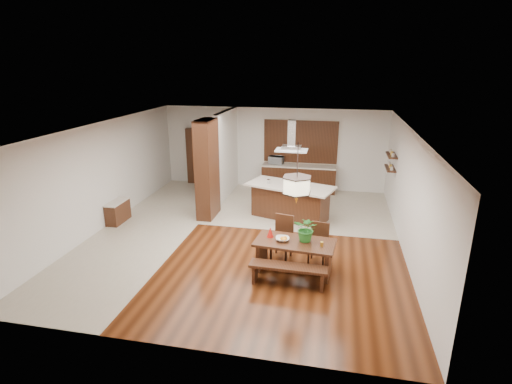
% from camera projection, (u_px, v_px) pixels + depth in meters
% --- Properties ---
extents(room_shell, '(9.00, 9.04, 2.92)m').
position_uv_depth(room_shell, '(244.00, 161.00, 10.04)').
color(room_shell, '#39190A').
rests_on(room_shell, ground).
extents(tile_hallway, '(2.50, 9.00, 0.01)m').
position_uv_depth(tile_hallway, '(150.00, 227.00, 11.20)').
color(tile_hallway, '#BEB39E').
rests_on(tile_hallway, ground).
extents(tile_kitchen, '(5.50, 4.00, 0.01)m').
position_uv_depth(tile_kitchen, '(301.00, 207.00, 12.77)').
color(tile_kitchen, '#BEB39E').
rests_on(tile_kitchen, ground).
extents(soffit_band, '(8.00, 9.00, 0.02)m').
position_uv_depth(soffit_band, '(244.00, 128.00, 9.78)').
color(soffit_band, '#36180D').
rests_on(soffit_band, room_shell).
extents(partition_pier, '(0.45, 1.00, 2.90)m').
position_uv_depth(partition_pier, '(207.00, 169.00, 11.61)').
color(partition_pier, black).
rests_on(partition_pier, ground).
extents(partition_stub, '(0.18, 2.40, 2.90)m').
position_uv_depth(partition_stub, '(227.00, 154.00, 13.57)').
color(partition_stub, silver).
rests_on(partition_stub, ground).
extents(hallway_console, '(0.37, 0.88, 0.63)m').
position_uv_depth(hallway_console, '(118.00, 212.00, 11.49)').
color(hallway_console, black).
rests_on(hallway_console, ground).
extents(hallway_doorway, '(1.10, 0.20, 2.10)m').
position_uv_depth(hallway_doorway, '(201.00, 157.00, 14.97)').
color(hallway_doorway, black).
rests_on(hallway_doorway, ground).
extents(rear_counter, '(2.60, 0.62, 0.95)m').
position_uv_depth(rear_counter, '(299.00, 178.00, 14.25)').
color(rear_counter, black).
rests_on(rear_counter, ground).
extents(kitchen_window, '(2.60, 0.08, 1.50)m').
position_uv_depth(kitchen_window, '(301.00, 142.00, 14.10)').
color(kitchen_window, brown).
rests_on(kitchen_window, room_shell).
extents(shelf_lower, '(0.26, 0.90, 0.04)m').
position_uv_depth(shelf_lower, '(390.00, 168.00, 11.93)').
color(shelf_lower, black).
rests_on(shelf_lower, room_shell).
extents(shelf_upper, '(0.26, 0.90, 0.04)m').
position_uv_depth(shelf_upper, '(392.00, 155.00, 11.80)').
color(shelf_upper, black).
rests_on(shelf_upper, room_shell).
extents(dining_table, '(1.80, 1.03, 0.72)m').
position_uv_depth(dining_table, '(295.00, 249.00, 8.72)').
color(dining_table, black).
rests_on(dining_table, ground).
extents(dining_bench, '(1.62, 0.40, 0.45)m').
position_uv_depth(dining_bench, '(288.00, 275.00, 8.25)').
color(dining_bench, black).
rests_on(dining_bench, ground).
extents(dining_chair_left, '(0.54, 0.54, 1.03)m').
position_uv_depth(dining_chair_left, '(281.00, 238.00, 9.32)').
color(dining_chair_left, black).
rests_on(dining_chair_left, ground).
extents(dining_chair_right, '(0.48, 0.48, 0.95)m').
position_uv_depth(dining_chair_right, '(318.00, 244.00, 9.09)').
color(dining_chair_right, black).
rests_on(dining_chair_right, ground).
extents(pendant_lantern, '(0.64, 0.64, 1.31)m').
position_uv_depth(pendant_lantern, '(297.00, 174.00, 8.18)').
color(pendant_lantern, beige).
rests_on(pendant_lantern, room_shell).
extents(foliage_plant, '(0.62, 0.57, 0.57)m').
position_uv_depth(foliage_plant, '(307.00, 229.00, 8.58)').
color(foliage_plant, '#257126').
rests_on(foliage_plant, dining_table).
extents(fruit_bowl, '(0.33, 0.33, 0.07)m').
position_uv_depth(fruit_bowl, '(282.00, 239.00, 8.69)').
color(fruit_bowl, beige).
rests_on(fruit_bowl, dining_table).
extents(napkin_cone, '(0.17, 0.17, 0.23)m').
position_uv_depth(napkin_cone, '(270.00, 232.00, 8.84)').
color(napkin_cone, red).
rests_on(napkin_cone, dining_table).
extents(gold_ornament, '(0.07, 0.07, 0.10)m').
position_uv_depth(gold_ornament, '(322.00, 244.00, 8.42)').
color(gold_ornament, gold).
rests_on(gold_ornament, dining_table).
extents(kitchen_island, '(2.71, 1.79, 1.03)m').
position_uv_depth(kitchen_island, '(290.00, 201.00, 11.75)').
color(kitchen_island, black).
rests_on(kitchen_island, ground).
extents(range_hood, '(0.90, 0.55, 0.87)m').
position_uv_depth(range_hood, '(292.00, 136.00, 11.15)').
color(range_hood, silver).
rests_on(range_hood, room_shell).
extents(island_cup, '(0.12, 0.12, 0.09)m').
position_uv_depth(island_cup, '(305.00, 185.00, 11.43)').
color(island_cup, silver).
rests_on(island_cup, kitchen_island).
extents(microwave, '(0.56, 0.42, 0.28)m').
position_uv_depth(microwave, '(276.00, 160.00, 14.26)').
color(microwave, silver).
rests_on(microwave, rear_counter).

